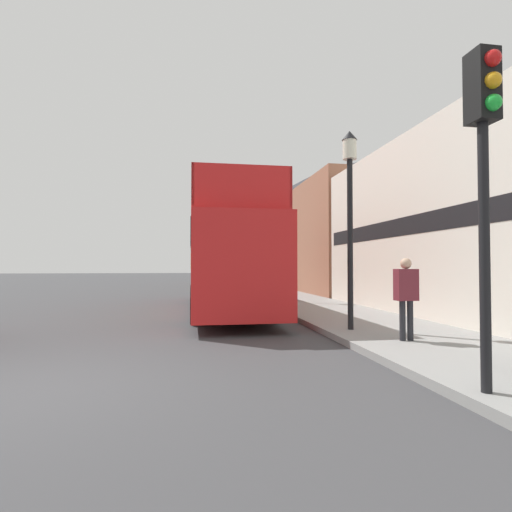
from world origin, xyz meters
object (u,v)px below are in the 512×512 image
at_px(tour_bus, 225,259).
at_px(parked_car_ahead_of_bus, 223,282).
at_px(traffic_signal, 484,141).
at_px(lamp_post_third, 249,241).
at_px(lamp_post_second, 271,223).
at_px(lamp_post_nearest, 350,192).
at_px(pedestrian_second, 406,291).

height_order(tour_bus, parked_car_ahead_of_bus, tour_bus).
bearing_deg(parked_car_ahead_of_bus, traffic_signal, -88.86).
bearing_deg(traffic_signal, lamp_post_third, 89.24).
distance_m(parked_car_ahead_of_bus, lamp_post_third, 3.35).
xyz_separation_m(tour_bus, lamp_post_third, (2.37, 9.89, 1.30)).
distance_m(traffic_signal, lamp_post_second, 12.49).
bearing_deg(lamp_post_third, parked_car_ahead_of_bus, -140.33).
distance_m(traffic_signal, lamp_post_nearest, 4.67).
relative_size(pedestrian_second, lamp_post_second, 0.34).
distance_m(tour_bus, parked_car_ahead_of_bus, 8.58).
bearing_deg(lamp_post_second, lamp_post_third, 88.34).
bearing_deg(parked_car_ahead_of_bus, pedestrian_second, -85.01).
distance_m(parked_car_ahead_of_bus, lamp_post_nearest, 14.58).
height_order(parked_car_ahead_of_bus, lamp_post_third, lamp_post_third).
bearing_deg(lamp_post_third, pedestrian_second, -88.13).
relative_size(parked_car_ahead_of_bus, pedestrian_second, 2.47).
bearing_deg(lamp_post_nearest, traffic_signal, -93.71).
xyz_separation_m(tour_bus, lamp_post_nearest, (2.40, -5.76, 1.47)).
relative_size(tour_bus, lamp_post_nearest, 2.40).
height_order(parked_car_ahead_of_bus, lamp_post_nearest, lamp_post_nearest).
distance_m(pedestrian_second, lamp_post_second, 9.64).
bearing_deg(traffic_signal, lamp_post_nearest, 86.29).
bearing_deg(pedestrian_second, traffic_signal, -104.69).
distance_m(lamp_post_nearest, lamp_post_third, 15.65).
height_order(tour_bus, lamp_post_second, lamp_post_second).
relative_size(parked_car_ahead_of_bus, traffic_signal, 1.00).
relative_size(lamp_post_nearest, lamp_post_second, 0.97).
bearing_deg(lamp_post_second, lamp_post_nearest, -88.10).
distance_m(tour_bus, lamp_post_third, 10.25).
distance_m(tour_bus, lamp_post_second, 3.37).
xyz_separation_m(pedestrian_second, lamp_post_third, (-0.56, 17.15, 2.05)).
bearing_deg(lamp_post_nearest, tour_bus, 112.66).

